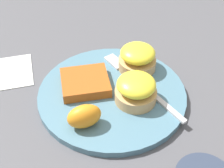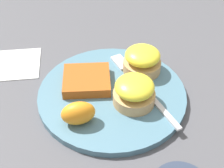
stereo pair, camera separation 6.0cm
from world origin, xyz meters
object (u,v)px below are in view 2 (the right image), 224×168
(sandwich_benedict_left, at_px, (134,92))
(hashbrown_patty, at_px, (87,80))
(fork, at_px, (139,83))
(sandwich_benedict_right, at_px, (142,60))
(orange_wedge, at_px, (78,113))

(sandwich_benedict_left, height_order, hashbrown_patty, sandwich_benedict_left)
(sandwich_benedict_left, xyz_separation_m, hashbrown_patty, (-0.08, 0.07, -0.02))
(hashbrown_patty, bearing_deg, fork, -11.07)
(sandwich_benedict_left, relative_size, sandwich_benedict_right, 1.00)
(sandwich_benedict_left, height_order, orange_wedge, sandwich_benedict_left)
(sandwich_benedict_left, bearing_deg, hashbrown_patty, 140.40)
(sandwich_benedict_right, relative_size, fork, 0.34)
(sandwich_benedict_left, xyz_separation_m, sandwich_benedict_right, (0.04, 0.09, 0.00))
(fork, bearing_deg, orange_wedge, -149.01)
(sandwich_benedict_right, height_order, hashbrown_patty, sandwich_benedict_right)
(sandwich_benedict_right, distance_m, hashbrown_patty, 0.12)
(sandwich_benedict_left, bearing_deg, fork, 64.56)
(fork, bearing_deg, sandwich_benedict_left, -115.44)
(sandwich_benedict_right, relative_size, hashbrown_patty, 0.86)
(sandwich_benedict_left, height_order, sandwich_benedict_right, same)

